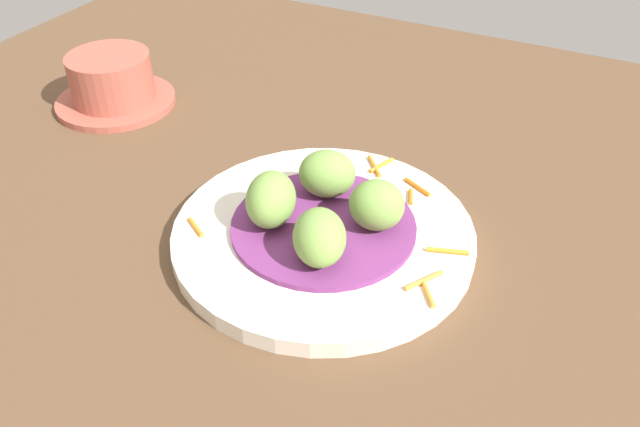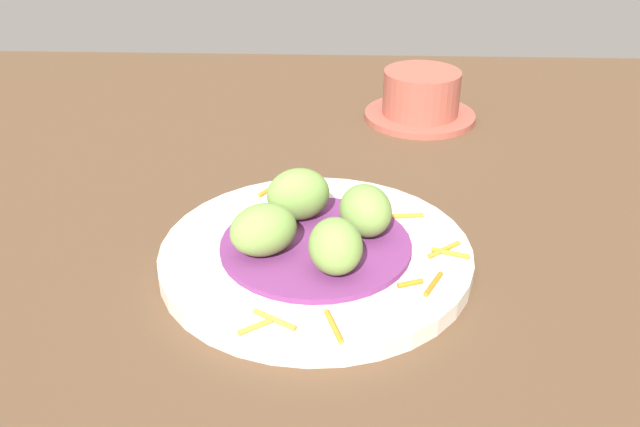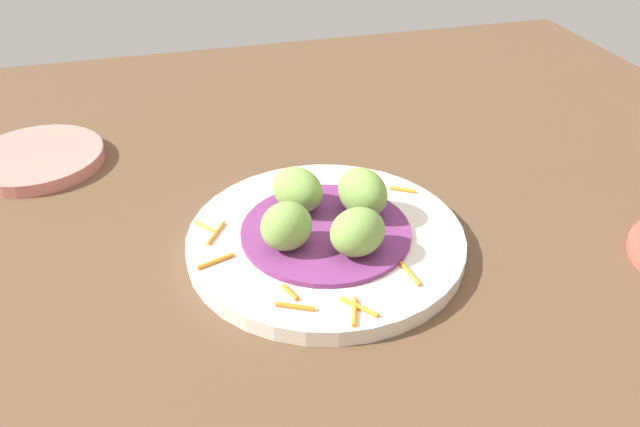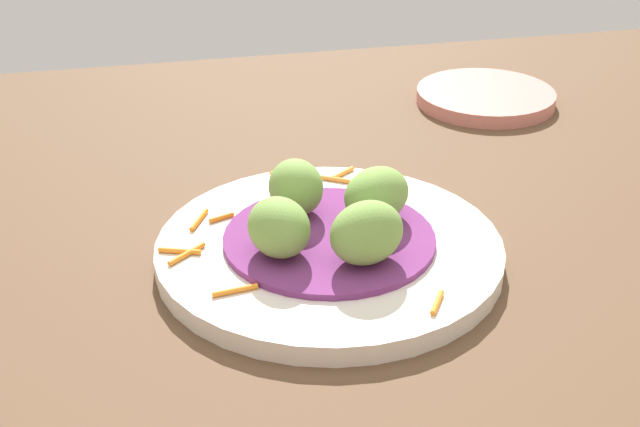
# 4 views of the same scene
# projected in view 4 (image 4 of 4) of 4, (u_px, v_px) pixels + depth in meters

# --- Properties ---
(table_surface) EXTENTS (1.10, 1.10, 0.02)m
(table_surface) POSITION_uv_depth(u_px,v_px,m) (390.00, 304.00, 0.62)
(table_surface) COLOR brown
(table_surface) RESTS_ON ground
(main_plate) EXTENTS (0.26, 0.26, 0.02)m
(main_plate) POSITION_uv_depth(u_px,v_px,m) (329.00, 250.00, 0.65)
(main_plate) COLOR silver
(main_plate) RESTS_ON table_surface
(cabbage_bed) EXTENTS (0.16, 0.16, 0.01)m
(cabbage_bed) POSITION_uv_depth(u_px,v_px,m) (329.00, 239.00, 0.65)
(cabbage_bed) COLOR #702D6B
(cabbage_bed) RESTS_ON main_plate
(carrot_garnish) EXTENTS (0.19, 0.23, 0.00)m
(carrot_garnish) POSITION_uv_depth(u_px,v_px,m) (267.00, 225.00, 0.67)
(carrot_garnish) COLOR orange
(carrot_garnish) RESTS_ON main_plate
(guac_scoop_left) EXTENTS (0.07, 0.06, 0.05)m
(guac_scoop_left) POSITION_uv_depth(u_px,v_px,m) (367.00, 233.00, 0.60)
(guac_scoop_left) COLOR #759E47
(guac_scoop_left) RESTS_ON cabbage_bed
(guac_scoop_center) EXTENTS (0.07, 0.06, 0.04)m
(guac_scoop_center) POSITION_uv_depth(u_px,v_px,m) (377.00, 195.00, 0.66)
(guac_scoop_center) COLOR #759E47
(guac_scoop_center) RESTS_ON cabbage_bed
(guac_scoop_right) EXTENTS (0.05, 0.05, 0.04)m
(guac_scoop_right) POSITION_uv_depth(u_px,v_px,m) (296.00, 187.00, 0.67)
(guac_scoop_right) COLOR #759E47
(guac_scoop_right) RESTS_ON cabbage_bed
(guac_scoop_back) EXTENTS (0.06, 0.06, 0.04)m
(guac_scoop_back) POSITION_uv_depth(u_px,v_px,m) (279.00, 227.00, 0.61)
(guac_scoop_back) COLOR #759E47
(guac_scoop_back) RESTS_ON cabbage_bed
(side_plate_small) EXTENTS (0.15, 0.15, 0.01)m
(side_plate_small) POSITION_uv_depth(u_px,v_px,m) (485.00, 97.00, 0.94)
(side_plate_small) COLOR tan
(side_plate_small) RESTS_ON table_surface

